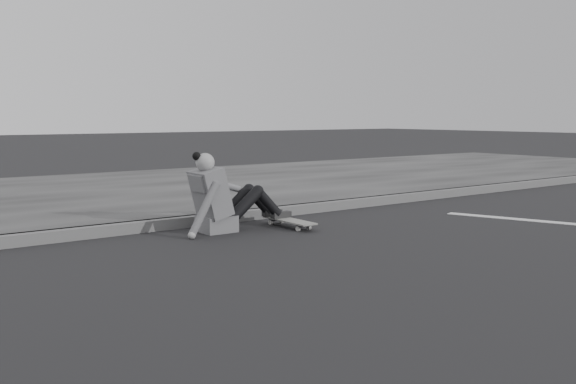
% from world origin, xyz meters
% --- Properties ---
extents(ground, '(80.00, 80.00, 0.00)m').
position_xyz_m(ground, '(0.00, 0.00, 0.00)').
color(ground, black).
rests_on(ground, ground).
extents(curb, '(24.00, 0.16, 0.12)m').
position_xyz_m(curb, '(0.00, 2.58, 0.06)').
color(curb, '#545454').
rests_on(curb, ground).
extents(sidewalk, '(24.00, 6.00, 0.12)m').
position_xyz_m(sidewalk, '(0.00, 5.60, 0.06)').
color(sidewalk, '#343434').
rests_on(sidewalk, ground).
extents(skateboard, '(0.20, 0.78, 0.09)m').
position_xyz_m(skateboard, '(-0.07, 1.86, 0.07)').
color(skateboard, '#9B9B96').
rests_on(skateboard, ground).
extents(seated_woman, '(1.38, 0.46, 0.88)m').
position_xyz_m(seated_woman, '(-0.80, 2.10, 0.36)').
color(seated_woman, '#5B5B5D').
rests_on(seated_woman, ground).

